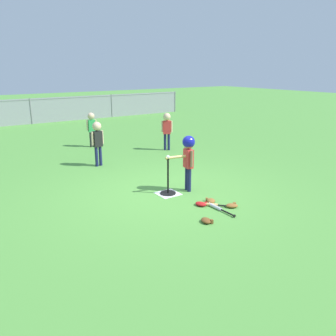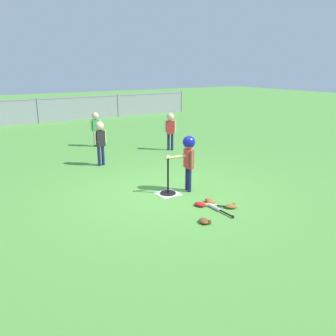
{
  "view_description": "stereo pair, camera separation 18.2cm",
  "coord_description": "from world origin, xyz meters",
  "px_view_note": "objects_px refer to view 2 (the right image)",
  "views": [
    {
      "loc": [
        -3.74,
        -5.55,
        2.5
      ],
      "look_at": [
        0.02,
        -0.06,
        0.55
      ],
      "focal_mm": 36.96,
      "sensor_mm": 36.0,
      "label": 1
    },
    {
      "loc": [
        -3.59,
        -5.65,
        2.5
      ],
      "look_at": [
        0.02,
        -0.06,
        0.55
      ],
      "focal_mm": 36.96,
      "sensor_mm": 36.0,
      "label": 2
    }
  ],
  "objects_px": {
    "fielder_near_left": "(96,125)",
    "spare_bat_wood": "(212,205)",
    "batting_tee": "(168,188)",
    "fielder_deep_left": "(170,126)",
    "glove_tossed_aside": "(231,206)",
    "glove_by_plate": "(200,204)",
    "glove_outfield_drop": "(204,221)",
    "batter_child": "(188,152)",
    "spare_bat_silver": "(217,209)",
    "baseball_on_tee": "(168,157)",
    "glove_near_bats": "(210,201)",
    "fielder_deep_right": "(100,137)"
  },
  "relations": [
    {
      "from": "glove_by_plate",
      "to": "glove_outfield_drop",
      "type": "distance_m",
      "value": 0.73
    },
    {
      "from": "spare_bat_wood",
      "to": "fielder_near_left",
      "type": "bearing_deg",
      "value": 88.95
    },
    {
      "from": "baseball_on_tee",
      "to": "glove_tossed_aside",
      "type": "height_order",
      "value": "baseball_on_tee"
    },
    {
      "from": "batter_child",
      "to": "fielder_deep_left",
      "type": "xyz_separation_m",
      "value": [
        1.72,
        3.3,
        -0.09
      ]
    },
    {
      "from": "batter_child",
      "to": "fielder_deep_left",
      "type": "distance_m",
      "value": 3.73
    },
    {
      "from": "baseball_on_tee",
      "to": "fielder_deep_left",
      "type": "distance_m",
      "value": 3.89
    },
    {
      "from": "batter_child",
      "to": "glove_outfield_drop",
      "type": "height_order",
      "value": "batter_child"
    },
    {
      "from": "batting_tee",
      "to": "glove_tossed_aside",
      "type": "distance_m",
      "value": 1.39
    },
    {
      "from": "batting_tee",
      "to": "fielder_deep_left",
      "type": "bearing_deg",
      "value": 56.13
    },
    {
      "from": "batting_tee",
      "to": "baseball_on_tee",
      "type": "distance_m",
      "value": 0.66
    },
    {
      "from": "spare_bat_wood",
      "to": "batter_child",
      "type": "bearing_deg",
      "value": 82.47
    },
    {
      "from": "spare_bat_wood",
      "to": "fielder_deep_right",
      "type": "bearing_deg",
      "value": 99.65
    },
    {
      "from": "fielder_deep_right",
      "to": "spare_bat_silver",
      "type": "height_order",
      "value": "fielder_deep_right"
    },
    {
      "from": "batter_child",
      "to": "glove_tossed_aside",
      "type": "xyz_separation_m",
      "value": [
        0.13,
        -1.18,
        -0.8
      ]
    },
    {
      "from": "fielder_near_left",
      "to": "glove_by_plate",
      "type": "distance_m",
      "value": 5.89
    },
    {
      "from": "batter_child",
      "to": "fielder_deep_left",
      "type": "height_order",
      "value": "batter_child"
    },
    {
      "from": "spare_bat_wood",
      "to": "batting_tee",
      "type": "bearing_deg",
      "value": 107.25
    },
    {
      "from": "fielder_deep_right",
      "to": "spare_bat_silver",
      "type": "distance_m",
      "value": 4.05
    },
    {
      "from": "spare_bat_silver",
      "to": "glove_outfield_drop",
      "type": "bearing_deg",
      "value": -150.14
    },
    {
      "from": "glove_tossed_aside",
      "to": "glove_outfield_drop",
      "type": "xyz_separation_m",
      "value": [
        -0.82,
        -0.23,
        0.0
      ]
    },
    {
      "from": "fielder_deep_left",
      "to": "spare_bat_silver",
      "type": "xyz_separation_m",
      "value": [
        -1.88,
        -4.42,
        -0.72
      ]
    },
    {
      "from": "fielder_near_left",
      "to": "spare_bat_wood",
      "type": "distance_m",
      "value": 6.04
    },
    {
      "from": "glove_tossed_aside",
      "to": "glove_outfield_drop",
      "type": "relative_size",
      "value": 1.06
    },
    {
      "from": "fielder_deep_right",
      "to": "fielder_near_left",
      "type": "distance_m",
      "value": 2.34
    },
    {
      "from": "glove_by_plate",
      "to": "glove_tossed_aside",
      "type": "bearing_deg",
      "value": -42.02
    },
    {
      "from": "baseball_on_tee",
      "to": "spare_bat_silver",
      "type": "bearing_deg",
      "value": -76.57
    },
    {
      "from": "fielder_deep_right",
      "to": "glove_near_bats",
      "type": "height_order",
      "value": "fielder_deep_right"
    },
    {
      "from": "glove_near_bats",
      "to": "batting_tee",
      "type": "bearing_deg",
      "value": 115.57
    },
    {
      "from": "baseball_on_tee",
      "to": "batting_tee",
      "type": "bearing_deg",
      "value": 90.0
    },
    {
      "from": "baseball_on_tee",
      "to": "glove_near_bats",
      "type": "relative_size",
      "value": 0.27
    },
    {
      "from": "glove_by_plate",
      "to": "glove_outfield_drop",
      "type": "xyz_separation_m",
      "value": [
        -0.39,
        -0.61,
        0.0
      ]
    },
    {
      "from": "batting_tee",
      "to": "spare_bat_wood",
      "type": "height_order",
      "value": "batting_tee"
    },
    {
      "from": "batter_child",
      "to": "baseball_on_tee",
      "type": "bearing_deg",
      "value": 170.12
    },
    {
      "from": "batting_tee",
      "to": "fielder_deep_right",
      "type": "bearing_deg",
      "value": 96.69
    },
    {
      "from": "batting_tee",
      "to": "fielder_deep_left",
      "type": "relative_size",
      "value": 0.64
    },
    {
      "from": "fielder_deep_left",
      "to": "glove_near_bats",
      "type": "height_order",
      "value": "fielder_deep_left"
    },
    {
      "from": "fielder_deep_right",
      "to": "spare_bat_wood",
      "type": "height_order",
      "value": "fielder_deep_right"
    },
    {
      "from": "fielder_near_left",
      "to": "glove_near_bats",
      "type": "xyz_separation_m",
      "value": [
        -0.02,
        -5.82,
        -0.68
      ]
    },
    {
      "from": "baseball_on_tee",
      "to": "glove_tossed_aside",
      "type": "relative_size",
      "value": 0.27
    },
    {
      "from": "baseball_on_tee",
      "to": "fielder_near_left",
      "type": "relative_size",
      "value": 0.07
    },
    {
      "from": "fielder_deep_left",
      "to": "glove_near_bats",
      "type": "xyz_separation_m",
      "value": [
        -1.76,
        -4.08,
        -0.71
      ]
    },
    {
      "from": "glove_outfield_drop",
      "to": "fielder_near_left",
      "type": "bearing_deg",
      "value": 84.06
    },
    {
      "from": "fielder_deep_left",
      "to": "spare_bat_silver",
      "type": "height_order",
      "value": "fielder_deep_left"
    },
    {
      "from": "fielder_deep_left",
      "to": "fielder_deep_right",
      "type": "bearing_deg",
      "value": -169.15
    },
    {
      "from": "spare_bat_silver",
      "to": "spare_bat_wood",
      "type": "height_order",
      "value": "same"
    },
    {
      "from": "fielder_deep_left",
      "to": "glove_outfield_drop",
      "type": "relative_size",
      "value": 4.53
    },
    {
      "from": "spare_bat_silver",
      "to": "spare_bat_wood",
      "type": "xyz_separation_m",
      "value": [
        0.04,
        0.16,
        0.0
      ]
    },
    {
      "from": "glove_tossed_aside",
      "to": "fielder_deep_right",
      "type": "bearing_deg",
      "value": 102.61
    },
    {
      "from": "spare_bat_wood",
      "to": "glove_near_bats",
      "type": "distance_m",
      "value": 0.2
    },
    {
      "from": "glove_outfield_drop",
      "to": "spare_bat_wood",
      "type": "bearing_deg",
      "value": 39.53
    }
  ]
}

